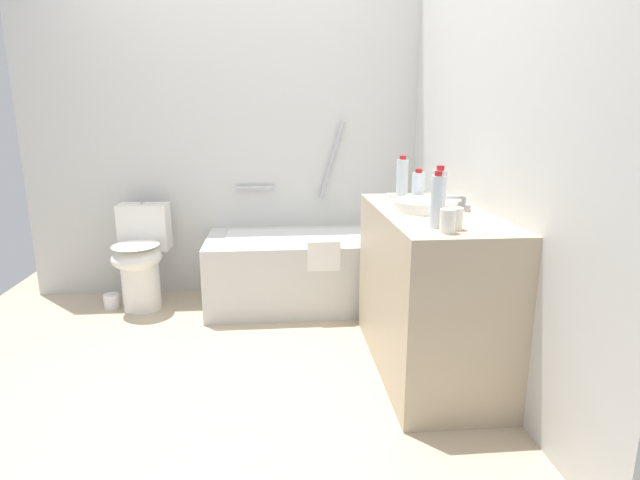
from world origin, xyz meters
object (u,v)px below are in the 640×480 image
Objects in this scene: sink_basin at (425,205)px; drinking_glass_1 at (448,221)px; soap_dish at (395,195)px; toilet at (141,257)px; water_bottle_1 at (418,187)px; water_bottle_0 at (439,195)px; toilet_paper_roll at (112,301)px; sink_faucet at (462,204)px; drinking_glass_0 at (455,219)px; bathtub at (314,267)px; water_bottle_3 at (402,179)px; water_bottle_2 at (437,201)px.

drinking_glass_1 is at bearing -96.17° from sink_basin.
sink_basin is 0.45m from soap_dish.
toilet is 2.11m from sink_basin.
water_bottle_0 is at bearing -94.63° from water_bottle_1.
soap_dish is at bearing -16.90° from toilet_paper_roll.
sink_faucet is 0.58× the size of water_bottle_0.
drinking_glass_1 is (-0.05, -0.06, 0.00)m from drinking_glass_0.
drinking_glass_0 reaches higher than sink_basin.
toilet_paper_roll is (-1.98, 1.49, -0.88)m from drinking_glass_0.
sink_faucet reaches higher than toilet.
sink_basin is 0.46m from drinking_glass_0.
bathtub is 1.55m from water_bottle_0.
sink_faucet reaches higher than sink_basin.
drinking_glass_1 is 2.63m from toilet_paper_roll.
bathtub is 17.05× the size of soap_dish.
sink_basin is at bearing 180.00° from sink_faucet.
water_bottle_0 reaches higher than soap_dish.
bathtub is 5.92× the size of water_bottle_3.
water_bottle_1 is at bearing 87.85° from drinking_glass_0.
water_bottle_3 is at bearing 89.07° from drinking_glass_1.
sink_basin is 1.30× the size of water_bottle_3.
water_bottle_3 is 2.49× the size of drinking_glass_1.
sink_basin is at bearing -27.56° from toilet_paper_roll.
drinking_glass_1 is at bearing -96.08° from water_bottle_1.
soap_dish is (-0.04, 0.72, -0.11)m from water_bottle_0.
water_bottle_1 is 0.77× the size of water_bottle_2.
water_bottle_2 reaches higher than soap_dish.
water_bottle_0 is 2.67× the size of drinking_glass_0.
drinking_glass_1 is (-0.25, -0.52, 0.02)m from sink_faucet.
water_bottle_3 reaches higher than toilet_paper_roll.
water_bottle_2 is at bearing -36.98° from toilet_paper_roll.
sink_basin is at bearing -63.03° from bathtub.
drinking_glass_0 reaches higher than soap_dish.
water_bottle_2 is at bearing -111.14° from water_bottle_0.
water_bottle_3 is at bearing -54.95° from bathtub.
drinking_glass_0 is (-0.00, -0.46, 0.02)m from sink_basin.
bathtub is 1.68m from drinking_glass_0.
water_bottle_2 is at bearing -123.41° from sink_faucet.
water_bottle_0 is at bearing -33.55° from toilet_paper_roll.
water_bottle_0 is 1.01× the size of water_bottle_3.
sink_basin is 1.29× the size of water_bottle_0.
water_bottle_3 is (-0.24, 0.34, 0.09)m from sink_faucet.
water_bottle_1 is 0.69m from drinking_glass_0.
soap_dish is at bearing 119.38° from sink_faucet.
bathtub is at bearing 129.39° from soap_dish.
water_bottle_0 is 0.26m from drinking_glass_1.
drinking_glass_1 is 1.16× the size of soap_dish.
water_bottle_1 is at bearing -55.49° from bathtub.
sink_basin is 0.52m from drinking_glass_1.
bathtub is 1.72m from drinking_glass_1.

